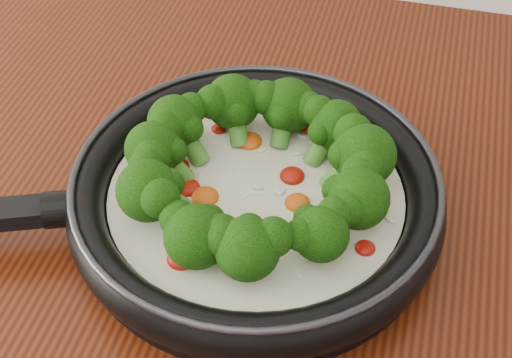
# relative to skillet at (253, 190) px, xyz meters

# --- Properties ---
(skillet) EXTENTS (0.54, 0.43, 0.09)m
(skillet) POSITION_rel_skillet_xyz_m (0.00, 0.00, 0.00)
(skillet) COLOR black
(skillet) RESTS_ON counter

